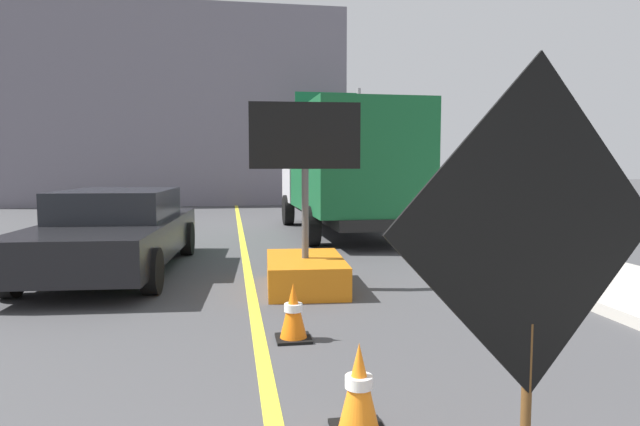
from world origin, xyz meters
TOP-DOWN VIEW (x-y plane):
  - lane_center_stripe at (0.00, 6.00)m, footprint 0.14×36.00m
  - roadwork_sign at (1.14, 1.98)m, footprint 1.59×0.40m
  - arrow_board_trailer at (0.80, 7.44)m, footprint 1.60×1.86m
  - box_truck at (2.68, 13.44)m, footprint 2.76×6.86m
  - pickup_car at (-2.19, 9.21)m, footprint 2.38×5.25m
  - highway_guide_sign at (4.34, 22.29)m, footprint 2.79×0.19m
  - far_building_block at (-3.15, 28.89)m, footprint 16.23×9.87m
  - traffic_cone_near_sign at (0.56, 3.07)m, footprint 0.36×0.36m
  - traffic_cone_mid_lane at (0.35, 5.10)m, footprint 0.36×0.36m

SIDE VIEW (x-z plane):
  - lane_center_stripe at x=0.00m, z-range 0.00..0.01m
  - traffic_cone_mid_lane at x=0.35m, z-range -0.01..0.59m
  - traffic_cone_near_sign at x=0.56m, z-range -0.01..0.62m
  - arrow_board_trailer at x=0.80m, z-range -0.87..1.83m
  - pickup_car at x=-2.19m, z-range 0.01..1.39m
  - roadwork_sign at x=1.14m, z-range 0.30..2.64m
  - box_truck at x=2.68m, z-range 0.15..3.36m
  - highway_guide_sign at x=4.34m, z-range 0.92..5.92m
  - far_building_block at x=-3.15m, z-range 0.00..8.78m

